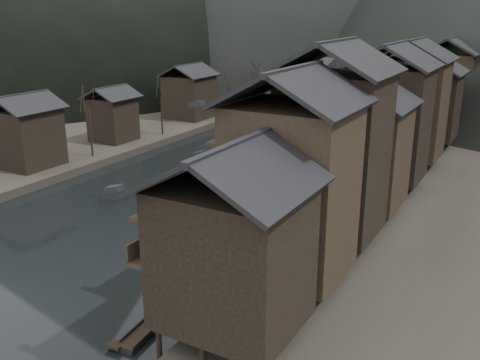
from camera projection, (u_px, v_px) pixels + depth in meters
The scene contains 12 objects.
water at pixel (102, 241), 43.99m from camera, with size 300.00×300.00×0.00m, color black.
left_bank at pixel (115, 113), 93.35m from camera, with size 40.00×200.00×1.20m, color #2D2823.
stilt_houses at pixel (384, 114), 48.76m from camera, with size 9.00×67.60×16.53m.
left_houses at pixel (91, 111), 68.53m from camera, with size 8.10×53.20×8.73m.
bare_trees at pixel (142, 100), 71.55m from camera, with size 3.98×73.45×7.95m.
moored_sampans at pixel (308, 209), 50.54m from camera, with size 3.11×50.96×0.47m.
midriver_boats at pixel (347, 145), 73.61m from camera, with size 4.45×23.81×0.45m.
stone_bridge at pixel (368, 79), 101.74m from camera, with size 40.00×6.00×9.00m.
hero_sampan at pixel (187, 269), 38.91m from camera, with size 1.17×4.45×0.43m.
cargo_heap at pixel (188, 262), 38.91m from camera, with size 0.97×1.27×0.58m, color black.
boatman at pixel (173, 264), 37.34m from camera, with size 0.64×0.42×1.75m, color #555557.
bamboo_pole at pixel (173, 226), 36.36m from camera, with size 0.06×0.06×4.50m, color #8C7A51.
Camera 1 is at (29.95, -29.21, 18.47)m, focal length 40.00 mm.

